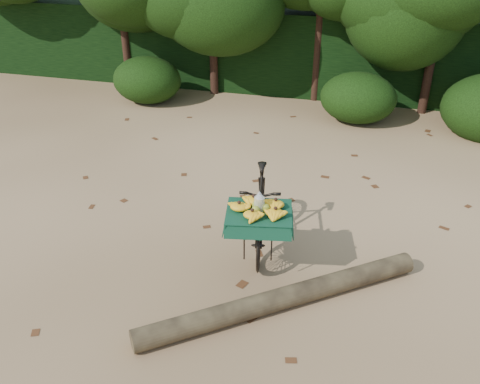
# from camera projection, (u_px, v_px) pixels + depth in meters

# --- Properties ---
(ground) EXTENTS (80.00, 80.00, 0.00)m
(ground) POSITION_uv_depth(u_px,v_px,m) (220.00, 222.00, 6.92)
(ground) COLOR tan
(ground) RESTS_ON ground
(vendor_bicycle) EXTENTS (0.92, 1.81, 1.01)m
(vendor_bicycle) POSITION_uv_depth(u_px,v_px,m) (260.00, 210.00, 6.20)
(vendor_bicycle) COLOR black
(vendor_bicycle) RESTS_ON ground
(fallen_log) EXTENTS (2.69, 2.19, 0.23)m
(fallen_log) POSITION_uv_depth(u_px,v_px,m) (283.00, 298.00, 5.37)
(fallen_log) COLOR brown
(fallen_log) RESTS_ON ground
(hedge_backdrop) EXTENTS (26.00, 1.80, 1.80)m
(hedge_backdrop) POSITION_uv_depth(u_px,v_px,m) (300.00, 49.00, 11.79)
(hedge_backdrop) COLOR black
(hedge_backdrop) RESTS_ON ground
(tree_row) EXTENTS (14.50, 2.00, 4.00)m
(tree_row) POSITION_uv_depth(u_px,v_px,m) (267.00, 3.00, 10.74)
(tree_row) COLOR black
(tree_row) RESTS_ON ground
(bush_clumps) EXTENTS (8.80, 1.70, 0.90)m
(bush_clumps) POSITION_uv_depth(u_px,v_px,m) (307.00, 96.00, 10.21)
(bush_clumps) COLOR black
(bush_clumps) RESTS_ON ground
(leaf_litter) EXTENTS (7.00, 7.30, 0.01)m
(leaf_litter) POSITION_uv_depth(u_px,v_px,m) (233.00, 199.00, 7.46)
(leaf_litter) COLOR #4F2B15
(leaf_litter) RESTS_ON ground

